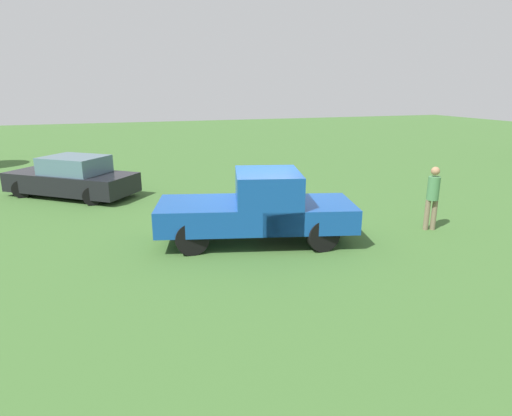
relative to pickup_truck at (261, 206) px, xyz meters
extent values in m
plane|color=#3D662D|center=(-0.26, -0.69, -0.95)|extent=(80.00, 80.00, 0.00)
cylinder|color=black|center=(1.83, 0.31, -0.54)|extent=(0.81, 0.22, 0.81)
cylinder|color=black|center=(1.45, -1.16, -0.54)|extent=(0.81, 0.22, 0.81)
cylinder|color=black|center=(-1.20, 1.10, -0.54)|extent=(0.81, 0.22, 0.81)
cylinder|color=black|center=(-1.59, -0.37, -0.54)|extent=(0.81, 0.22, 0.81)
cube|color=#144799|center=(1.54, -0.40, -0.20)|extent=(2.35, 2.25, 0.64)
cube|color=#144799|center=(-0.16, 0.04, 0.18)|extent=(1.97, 2.16, 1.40)
cube|color=slate|center=(-0.16, 0.04, 0.62)|extent=(1.71, 1.96, 0.48)
cube|color=#144799|center=(-1.11, 0.29, -0.22)|extent=(2.73, 2.35, 0.60)
cube|color=silver|center=(2.43, -0.63, -0.46)|extent=(0.56, 1.72, 0.16)
cylinder|color=black|center=(6.61, -7.05, -0.63)|extent=(0.64, 0.20, 0.64)
cylinder|color=black|center=(5.65, -8.28, -0.63)|extent=(0.64, 0.20, 0.64)
cylinder|color=black|center=(4.19, -5.14, -0.63)|extent=(0.64, 0.20, 0.64)
cylinder|color=black|center=(3.22, -6.38, -0.63)|extent=(0.64, 0.20, 0.64)
cube|color=black|center=(4.92, -6.71, -0.43)|extent=(4.81, 4.33, 0.68)
cube|color=slate|center=(4.73, -6.57, 0.21)|extent=(2.61, 2.54, 0.60)
cylinder|color=#7A6B51|center=(-4.87, 0.62, -0.52)|extent=(0.14, 0.14, 0.86)
cylinder|color=#7A6B51|center=(-4.68, 0.56, -0.52)|extent=(0.14, 0.14, 0.86)
cylinder|color=#477F4C|center=(-4.77, 0.59, 0.23)|extent=(0.40, 0.40, 0.64)
sphere|color=#A87A56|center=(-4.77, 0.59, 0.71)|extent=(0.23, 0.23, 0.23)
camera|label=1|loc=(3.46, 9.84, 2.90)|focal=30.18mm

